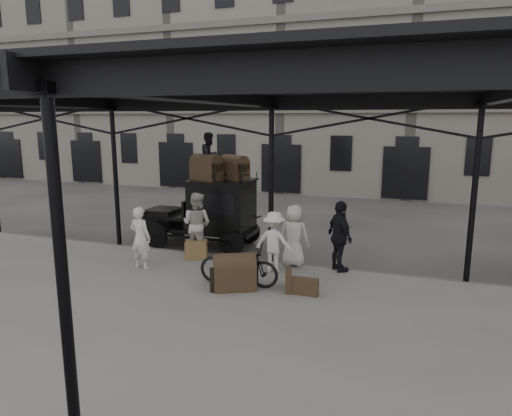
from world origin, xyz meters
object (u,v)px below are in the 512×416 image
at_px(bicycle, 239,265).
at_px(steamer_trunk_platform, 235,274).
at_px(porter_left, 140,238).
at_px(porter_official, 340,236).
at_px(taxi, 213,210).
at_px(steamer_trunk_roof_near, 206,169).

relative_size(bicycle, steamer_trunk_platform, 2.00).
bearing_deg(porter_left, porter_official, -158.34).
height_order(taxi, porter_left, taxi).
height_order(porter_official, bicycle, porter_official).
distance_m(taxi, porter_official, 4.53).
xyz_separation_m(bicycle, steamer_trunk_roof_near, (-2.26, 3.09, 1.86)).
distance_m(taxi, steamer_trunk_roof_near, 1.34).
bearing_deg(bicycle, steamer_trunk_roof_near, 33.39).
relative_size(porter_left, bicycle, 0.86).
relative_size(porter_official, steamer_trunk_platform, 1.92).
relative_size(taxi, bicycle, 1.89).
bearing_deg(bicycle, steamer_trunk_platform, 176.45).
bearing_deg(steamer_trunk_platform, bicycle, 62.55).
distance_m(porter_left, bicycle, 2.93).
distance_m(bicycle, steamer_trunk_roof_near, 4.25).
xyz_separation_m(porter_official, steamer_trunk_roof_near, (-4.35, 1.27, 1.44)).
relative_size(porter_official, bicycle, 0.96).
distance_m(bicycle, steamer_trunk_platform, 0.29).
height_order(porter_left, bicycle, porter_left).
height_order(porter_official, steamer_trunk_roof_near, steamer_trunk_roof_near).
distance_m(porter_official, bicycle, 2.80).
bearing_deg(steamer_trunk_roof_near, bicycle, -37.13).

